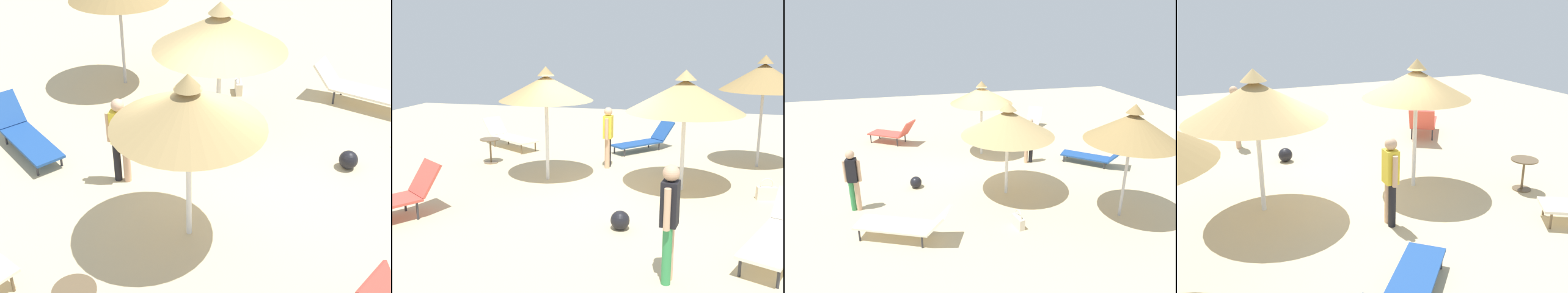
% 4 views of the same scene
% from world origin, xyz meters
% --- Properties ---
extents(ground, '(24.00, 24.00, 0.10)m').
position_xyz_m(ground, '(0.00, 0.00, -0.05)').
color(ground, beige).
extents(parasol_umbrella_center, '(2.53, 2.53, 2.65)m').
position_xyz_m(parasol_umbrella_center, '(-0.21, 1.93, 2.10)').
color(parasol_umbrella_center, white).
rests_on(parasol_umbrella_center, ground).
extents(parasol_umbrella_far_left, '(2.18, 2.18, 2.68)m').
position_xyz_m(parasol_umbrella_far_left, '(-0.29, -1.21, 2.19)').
color(parasol_umbrella_far_left, white).
rests_on(parasol_umbrella_far_left, ground).
extents(lounge_chair_near_right, '(1.93, 1.60, 0.98)m').
position_xyz_m(lounge_chair_near_right, '(2.79, -3.18, 0.46)').
color(lounge_chair_near_right, '#CC4C3F').
rests_on(lounge_chair_near_right, ground).
extents(lounge_chair_edge, '(1.93, 1.82, 0.82)m').
position_xyz_m(lounge_chair_edge, '(-3.77, 0.73, 0.33)').
color(lounge_chair_edge, '#1E478C').
rests_on(lounge_chair_edge, ground).
extents(person_standing_front, '(0.46, 0.23, 1.59)m').
position_xyz_m(person_standing_front, '(-1.66, -0.01, 0.90)').
color(person_standing_front, tan).
rests_on(person_standing_front, ground).
extents(person_standing_center, '(0.43, 0.25, 1.67)m').
position_xyz_m(person_standing_center, '(3.87, 1.88, 0.94)').
color(person_standing_center, '#338C4C').
rests_on(person_standing_center, ground).
extents(side_table_round, '(0.55, 0.55, 0.67)m').
position_xyz_m(side_table_round, '(-1.37, -3.20, 0.45)').
color(side_table_round, brown).
rests_on(side_table_round, ground).
extents(beach_ball, '(0.34, 0.34, 0.34)m').
position_xyz_m(beach_ball, '(2.27, 0.96, 0.17)').
color(beach_ball, black).
rests_on(beach_ball, ground).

